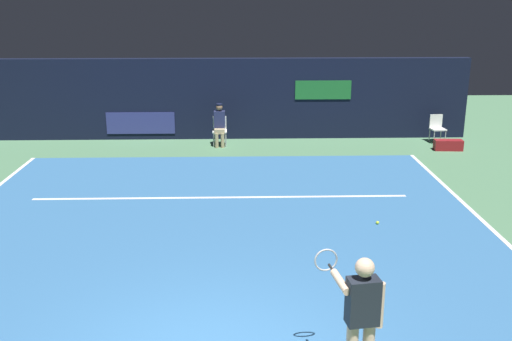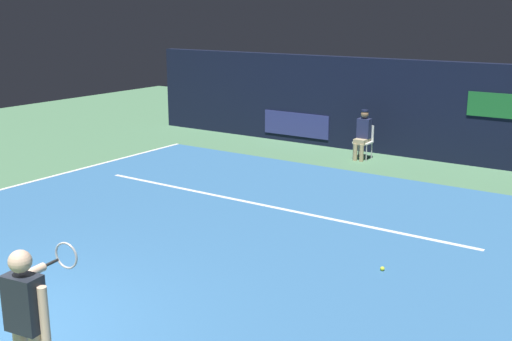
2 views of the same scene
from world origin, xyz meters
name	(u,v)px [view 1 (image 1 of 2)]	position (x,y,z in m)	size (l,w,h in m)	color
ground_plane	(218,230)	(0.00, 4.51, 0.00)	(32.18, 32.18, 0.00)	#4C7A56
court_surface	(218,230)	(0.00, 4.51, 0.01)	(11.10, 11.01, 0.01)	#336699
line_sideline_left	(489,227)	(5.50, 4.51, 0.01)	(0.10, 11.01, 0.01)	white
line_service	(221,197)	(0.00, 6.43, 0.01)	(8.66, 0.10, 0.01)	white
back_wall	(225,99)	(0.00, 12.38, 1.30)	(15.72, 0.33, 2.60)	black
tennis_player	(361,317)	(1.83, -0.46, 0.99)	(0.73, 0.93, 1.73)	beige
line_judge_on_chair	(220,124)	(-0.17, 11.34, 0.69)	(0.44, 0.53, 1.32)	white
courtside_chair_near	(437,127)	(6.74, 11.62, 0.50)	(0.48, 0.46, 0.88)	white
tennis_ball	(378,223)	(3.27, 4.71, 0.05)	(0.07, 0.07, 0.07)	#CCE033
equipment_bag	(448,145)	(6.78, 10.61, 0.16)	(0.84, 0.32, 0.32)	maroon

